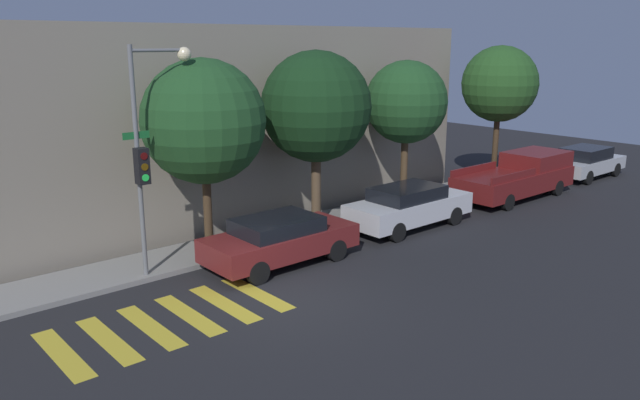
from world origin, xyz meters
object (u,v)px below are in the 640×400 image
at_px(traffic_light_pole, 150,138).
at_px(tree_midblock, 316,107).
at_px(sedan_middle, 409,206).
at_px(pickup_truck, 519,176).
at_px(tree_behind_truck, 500,84).
at_px(tree_far_end, 406,103).
at_px(sedan_near_corner, 280,239).
at_px(sedan_far_end, 586,162).
at_px(tree_near_corner, 204,122).

height_order(traffic_light_pole, tree_midblock, traffic_light_pole).
xyz_separation_m(sedan_middle, pickup_truck, (6.54, 0.00, 0.10)).
distance_m(sedan_middle, tree_behind_truck, 8.49).
height_order(tree_far_end, tree_behind_truck, tree_behind_truck).
bearing_deg(sedan_middle, tree_far_end, 45.95).
xyz_separation_m(sedan_near_corner, tree_midblock, (2.86, 1.81, 3.30)).
xyz_separation_m(sedan_middle, tree_far_end, (1.75, 1.81, 3.15)).
bearing_deg(pickup_truck, tree_behind_truck, 62.07).
relative_size(sedan_far_end, tree_near_corner, 0.75).
bearing_deg(sedan_far_end, tree_near_corner, 174.41).
bearing_deg(tree_near_corner, tree_midblock, 0.00).
distance_m(traffic_light_pole, sedan_far_end, 20.63).
bearing_deg(tree_midblock, pickup_truck, -11.36).
bearing_deg(pickup_truck, sedan_middle, -180.00).
height_order(sedan_far_end, tree_midblock, tree_midblock).
bearing_deg(sedan_near_corner, sedan_far_end, -0.00).
distance_m(tree_near_corner, tree_far_end, 8.27).
bearing_deg(tree_far_end, pickup_truck, -20.73).
xyz_separation_m(traffic_light_pole, sedan_near_corner, (3.03, -1.27, -2.98)).
bearing_deg(sedan_middle, pickup_truck, 0.00).
distance_m(pickup_truck, tree_behind_truck, 4.01).
xyz_separation_m(traffic_light_pole, tree_far_end, (10.12, 0.54, 0.20)).
xyz_separation_m(tree_midblock, tree_far_end, (4.23, 0.00, -0.12)).
height_order(tree_near_corner, tree_midblock, tree_midblock).
bearing_deg(tree_far_end, sedan_near_corner, -165.66).
xyz_separation_m(pickup_truck, tree_far_end, (-4.79, 1.81, 3.05)).
bearing_deg(tree_behind_truck, traffic_light_pole, -178.05).
relative_size(traffic_light_pole, tree_midblock, 1.03).
xyz_separation_m(pickup_truck, tree_near_corner, (-13.05, 1.81, 3.05)).
bearing_deg(tree_behind_truck, tree_near_corner, 180.00).
xyz_separation_m(tree_midblock, tree_behind_truck, (9.98, -0.00, 0.27)).
distance_m(sedan_near_corner, tree_midblock, 4.73).
xyz_separation_m(sedan_far_end, tree_far_end, (-10.26, 1.81, 3.17)).
height_order(pickup_truck, tree_far_end, tree_far_end).
bearing_deg(pickup_truck, sedan_near_corner, -180.00).
height_order(sedan_middle, tree_midblock, tree_midblock).
bearing_deg(tree_far_end, tree_near_corner, 180.00).
bearing_deg(tree_near_corner, tree_far_end, 0.00).
relative_size(sedan_near_corner, sedan_middle, 0.95).
bearing_deg(pickup_truck, tree_far_end, 159.27).
distance_m(sedan_middle, tree_far_end, 4.04).
bearing_deg(tree_midblock, tree_near_corner, 180.00).
height_order(traffic_light_pole, pickup_truck, traffic_light_pole).
height_order(sedan_near_corner, sedan_far_end, sedan_far_end).
bearing_deg(pickup_truck, tree_near_corner, 172.10).
bearing_deg(sedan_near_corner, tree_midblock, 32.36).
relative_size(sedan_middle, tree_near_corner, 0.81).
bearing_deg(pickup_truck, tree_midblock, 168.64).
relative_size(sedan_middle, pickup_truck, 0.81).
xyz_separation_m(sedan_middle, tree_behind_truck, (7.50, 1.81, 3.54)).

